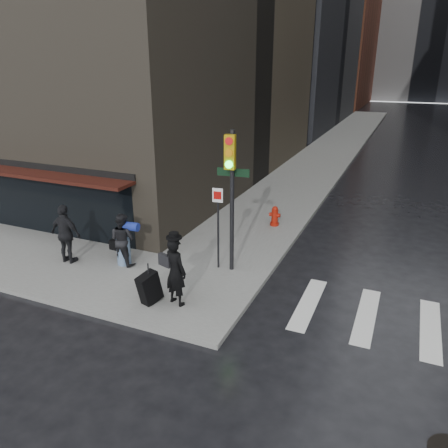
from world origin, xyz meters
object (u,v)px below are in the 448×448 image
(man_overcoat, at_px, (170,274))
(fire_hydrant, at_px, (275,217))
(man_jeans, at_px, (123,239))
(man_greycoat, at_px, (66,234))
(traffic_light, at_px, (230,184))

(man_overcoat, bearing_deg, fire_hydrant, -80.00)
(man_jeans, bearing_deg, fire_hydrant, -116.79)
(man_greycoat, distance_m, traffic_light, 5.75)
(man_jeans, height_order, man_greycoat, man_greycoat)
(man_jeans, xyz_separation_m, fire_hydrant, (3.52, 5.48, -0.52))
(man_overcoat, distance_m, man_greycoat, 4.59)
(man_overcoat, height_order, man_greycoat, man_overcoat)
(traffic_light, bearing_deg, man_greycoat, -170.01)
(traffic_light, relative_size, fire_hydrant, 5.51)
(man_jeans, bearing_deg, man_greycoat, 25.02)
(fire_hydrant, bearing_deg, man_overcoat, -96.65)
(man_overcoat, distance_m, man_jeans, 3.13)
(traffic_light, bearing_deg, fire_hydrant, 81.95)
(traffic_light, bearing_deg, man_overcoat, -112.45)
(man_jeans, height_order, traffic_light, traffic_light)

